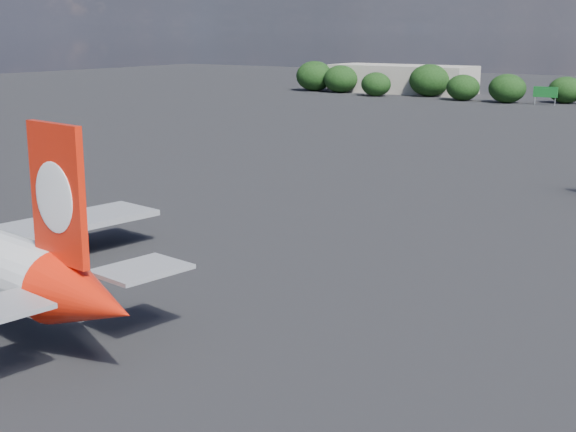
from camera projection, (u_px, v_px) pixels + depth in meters
The scene contains 3 objects.
ground at pixel (403, 188), 95.16m from camera, with size 500.00×500.00×0.00m, color black.
terminal_building at pixel (402, 79), 236.16m from camera, with size 42.00×16.00×8.00m.
highway_sign at pixel (545, 92), 197.83m from camera, with size 6.00×0.30×4.50m.
Camera 1 is at (41.02, -25.02, 18.47)m, focal length 50.00 mm.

